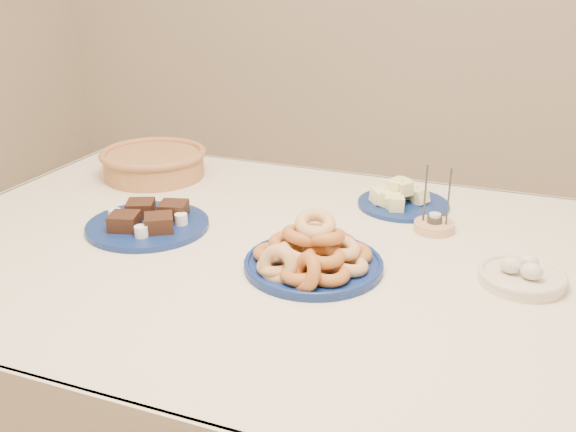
# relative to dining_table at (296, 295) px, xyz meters

# --- Properties ---
(dining_table) EXTENTS (1.71, 1.11, 0.75)m
(dining_table) POSITION_rel_dining_table_xyz_m (0.00, 0.00, 0.00)
(dining_table) COLOR brown
(dining_table) RESTS_ON ground
(donut_platter) EXTENTS (0.35, 0.35, 0.13)m
(donut_platter) POSITION_rel_dining_table_xyz_m (0.06, -0.07, 0.14)
(donut_platter) COLOR navy
(donut_platter) RESTS_ON dining_table
(melon_plate) EXTENTS (0.24, 0.24, 0.08)m
(melon_plate) POSITION_rel_dining_table_xyz_m (0.15, 0.34, 0.13)
(melon_plate) COLOR navy
(melon_plate) RESTS_ON dining_table
(brownie_plate) EXTENTS (0.37, 0.37, 0.05)m
(brownie_plate) POSITION_rel_dining_table_xyz_m (-0.36, -0.01, 0.12)
(brownie_plate) COLOR navy
(brownie_plate) RESTS_ON dining_table
(wicker_basket) EXTENTS (0.37, 0.37, 0.08)m
(wicker_basket) POSITION_rel_dining_table_xyz_m (-0.55, 0.32, 0.15)
(wicker_basket) COLOR #92603A
(wicker_basket) RESTS_ON dining_table
(candle_holder) EXTENTS (0.10, 0.10, 0.15)m
(candle_holder) POSITION_rel_dining_table_xyz_m (0.25, 0.21, 0.12)
(candle_holder) COLOR tan
(candle_holder) RESTS_ON dining_table
(egg_bowl) EXTENTS (0.18, 0.18, 0.05)m
(egg_bowl) POSITION_rel_dining_table_xyz_m (0.45, 0.02, 0.12)
(egg_bowl) COLOR beige
(egg_bowl) RESTS_ON dining_table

